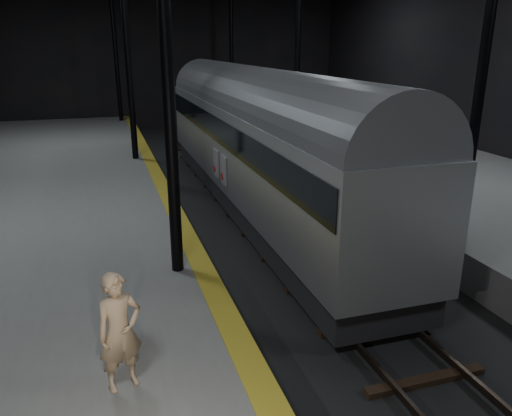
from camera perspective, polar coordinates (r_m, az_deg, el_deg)
name	(u,v)px	position (r m, az deg, el deg)	size (l,w,h in m)	color
ground	(277,232)	(16.29, 2.36, -2.74)	(44.00, 44.00, 0.00)	black
platform_left	(25,244)	(15.44, -24.90, -3.73)	(9.00, 43.80, 1.00)	#585956
platform_right	(470,197)	(19.84, 23.25, 1.15)	(9.00, 43.80, 1.00)	#585956
tactile_strip	(175,212)	(15.22, -9.19, -0.48)	(0.50, 43.80, 0.01)	olive
track	(277,230)	(16.27, 2.37, -2.52)	(2.40, 43.00, 0.24)	#3F3328
train	(255,135)	(17.69, -0.09, 8.34)	(2.80, 18.69, 5.00)	#9B9DA2
woman	(120,332)	(7.62, -15.30, -13.49)	(0.66, 0.44, 1.82)	tan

